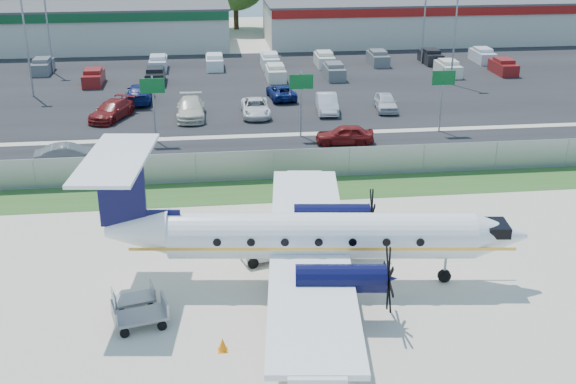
{
  "coord_description": "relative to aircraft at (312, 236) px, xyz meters",
  "views": [
    {
      "loc": [
        -4.24,
        -29.71,
        16.81
      ],
      "look_at": [
        0.0,
        6.0,
        2.3
      ],
      "focal_mm": 45.0,
      "sensor_mm": 36.0,
      "label": 1
    }
  ],
  "objects": [
    {
      "name": "access_road",
      "position": [
        -0.42,
        18.82,
        -2.42
      ],
      "size": [
        170.0,
        8.0,
        0.02
      ],
      "primitive_type": "cube",
      "color": "black",
      "rests_on": "ground"
    },
    {
      "name": "aircraft",
      "position": [
        0.0,
        0.0,
        0.0
      ],
      "size": [
        20.49,
        20.15,
        6.29
      ],
      "color": "white",
      "rests_on": "ground"
    },
    {
      "name": "pushback_tug",
      "position": [
        -1.94,
        2.66,
        -1.84
      ],
      "size": [
        2.57,
        2.16,
        1.24
      ],
      "color": "white",
      "rests_on": "ground"
    },
    {
      "name": "building_east",
      "position": [
        25.58,
        61.81,
        0.2
      ],
      "size": [
        44.4,
        12.4,
        5.24
      ],
      "color": "beige",
      "rests_on": "ground"
    },
    {
      "name": "baggage_cart_far",
      "position": [
        -7.77,
        -2.97,
        -1.88
      ],
      "size": [
        2.5,
        1.85,
        1.18
      ],
      "color": "gray",
      "rests_on": "ground"
    },
    {
      "name": "sign_mid",
      "position": [
        2.58,
        22.73,
        1.18
      ],
      "size": [
        1.8,
        0.26,
        5.0
      ],
      "color": "gray",
      "rests_on": "ground"
    },
    {
      "name": "light_pole_se",
      "position": [
        19.58,
        47.82,
        2.8
      ],
      "size": [
        0.9,
        0.35,
        9.09
      ],
      "color": "gray",
      "rests_on": "ground"
    },
    {
      "name": "parked_car_g",
      "position": [
        2.32,
        34.22,
        -2.43
      ],
      "size": [
        2.62,
        4.92,
        1.32
      ],
      "primitive_type": "imported",
      "rotation": [
        0.0,
        0.0,
        3.23
      ],
      "color": "navy",
      "rests_on": "ground"
    },
    {
      "name": "parked_car_d",
      "position": [
        5.74,
        29.31,
        -2.43
      ],
      "size": [
        2.05,
        4.89,
        1.57
      ],
      "primitive_type": "imported",
      "rotation": [
        0.0,
        0.0,
        -0.08
      ],
      "color": "silver",
      "rests_on": "ground"
    },
    {
      "name": "perimeter_fence",
      "position": [
        -0.42,
        13.82,
        -1.43
      ],
      "size": [
        120.0,
        0.06,
        1.99
      ],
      "color": "gray",
      "rests_on": "ground"
    },
    {
      "name": "parking_lot",
      "position": [
        -0.42,
        39.82,
        -2.42
      ],
      "size": [
        170.0,
        32.0,
        0.02
      ],
      "primitive_type": "cube",
      "color": "black",
      "rests_on": "ground"
    },
    {
      "name": "sign_left",
      "position": [
        -8.42,
        22.73,
        1.18
      ],
      "size": [
        1.8,
        0.26,
        5.0
      ],
      "color": "gray",
      "rests_on": "ground"
    },
    {
      "name": "ground",
      "position": [
        -0.42,
        -0.18,
        -2.43
      ],
      "size": [
        170.0,
        170.0,
        0.0
      ],
      "primitive_type": "plane",
      "color": "beige",
      "rests_on": "ground"
    },
    {
      "name": "building_west",
      "position": [
        -24.42,
        61.81,
        0.2
      ],
      "size": [
        46.4,
        12.4,
        5.24
      ],
      "color": "beige",
      "rests_on": "ground"
    },
    {
      "name": "grass_verge",
      "position": [
        -0.42,
        11.82,
        -2.42
      ],
      "size": [
        170.0,
        4.0,
        0.02
      ],
      "primitive_type": "cube",
      "color": "#2D561E",
      "rests_on": "ground"
    },
    {
      "name": "road_car_west",
      "position": [
        -13.96,
        17.96,
        -2.43
      ],
      "size": [
        4.79,
        2.17,
        1.53
      ],
      "primitive_type": "imported",
      "rotation": [
        0.0,
        0.0,
        1.69
      ],
      "color": "#595B5E",
      "rests_on": "ground"
    },
    {
      "name": "parked_car_c",
      "position": [
        -0.42,
        29.0,
        -2.43
      ],
      "size": [
        2.36,
        5.04,
        1.39
      ],
      "primitive_type": "imported",
      "rotation": [
        0.0,
        0.0,
        -0.01
      ],
      "color": "silver",
      "rests_on": "ground"
    },
    {
      "name": "light_pole_nw",
      "position": [
        -20.42,
        37.82,
        2.8
      ],
      "size": [
        0.9,
        0.35,
        9.09
      ],
      "color": "gray",
      "rests_on": "ground"
    },
    {
      "name": "baggage_cart_near",
      "position": [
        -8.17,
        -1.33,
        -1.98
      ],
      "size": [
        2.04,
        1.53,
        0.95
      ],
      "color": "gray",
      "rests_on": "ground"
    },
    {
      "name": "cone_starboard_wing",
      "position": [
        -6.04,
        6.27,
        -2.16
      ],
      "size": [
        0.4,
        0.4,
        0.57
      ],
      "color": "orange",
      "rests_on": "ground"
    },
    {
      "name": "light_pole_sw",
      "position": [
        -20.42,
        47.82,
        2.8
      ],
      "size": [
        0.9,
        0.35,
        9.09
      ],
      "color": "gray",
      "rests_on": "ground"
    },
    {
      "name": "road_car_mid",
      "position": [
        5.57,
        20.51,
        -2.43
      ],
      "size": [
        4.49,
        2.27,
        1.47
      ],
      "primitive_type": "imported",
      "rotation": [
        0.0,
        0.0,
        -1.7
      ],
      "color": "maroon",
      "rests_on": "ground"
    },
    {
      "name": "parked_car_e",
      "position": [
        10.88,
        29.31,
        -2.43
      ],
      "size": [
        2.15,
        4.43,
        1.46
      ],
      "primitive_type": "imported",
      "rotation": [
        0.0,
        0.0,
        -0.1
      ],
      "color": "silver",
      "rests_on": "ground"
    },
    {
      "name": "sign_right",
      "position": [
        13.58,
        22.73,
        1.18
      ],
      "size": [
        1.8,
        0.26,
        5.0
      ],
      "color": "gray",
      "rests_on": "ground"
    },
    {
      "name": "parked_car_f",
      "position": [
        -10.44,
        34.68,
        -2.43
      ],
      "size": [
        2.28,
        5.59,
        1.62
      ],
      "primitive_type": "imported",
      "rotation": [
        0.0,
        0.0,
        3.14
      ],
      "color": "navy",
      "rests_on": "ground"
    },
    {
      "name": "cone_port_wing",
      "position": [
        -4.37,
        -5.17,
        -2.16
      ],
      "size": [
        0.4,
        0.4,
        0.57
      ],
      "color": "orange",
      "rests_on": "ground"
    },
    {
      "name": "tree_line",
      "position": [
        -0.42,
        73.82,
        -2.43
      ],
      "size": [
        112.0,
        6.0,
        14.0
      ],
      "primitive_type": null,
      "color": "#2B5619",
      "rests_on": "ground"
    },
    {
      "name": "cone_nose",
      "position": [
        3.91,
        2.9,
        -2.16
      ],
      "size": [
        0.4,
        0.4,
        0.56
      ],
      "color": "orange",
      "rests_on": "ground"
    },
    {
      "name": "parked_car_a",
      "position": [
        -12.35,
        29.3,
        -2.43
      ],
      "size": [
        3.96,
        5.62,
        1.51
      ],
      "primitive_type": "imported",
      "rotation": [
        0.0,
        0.0,
        -0.39
      ],
      "color": "maroon",
      "rests_on": "ground"
    },
    {
      "name": "far_parking_rows",
      "position": [
        -0.42,
        44.82,
        -2.43
      ],
      "size": [
        56.0,
        10.0,
        1.6
      ],
      "primitive_type": null,
      "color": "gray",
      "rests_on": "ground"
    },
    {
      "name": "parked_car_b",
      "position": [
        -5.84,
        28.91,
        -2.43
      ],
      "size": [
        2.3,
        5.6,
        1.62
      ],
      "primitive_type": "imported",
      "rotation": [
        0.0,
        0.0,
        -0.0
      ],
      "color": "beige",
      "rests_on": "ground"
    },
    {
      "name": "light_pole_ne",
      "position": [
        19.58,
        37.82,
        2.8
      ],
      "size": [
        0.9,
        0.35,
        9.09
      ],
      "color": "gray",
      "rests_on": "ground"
    }
  ]
}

